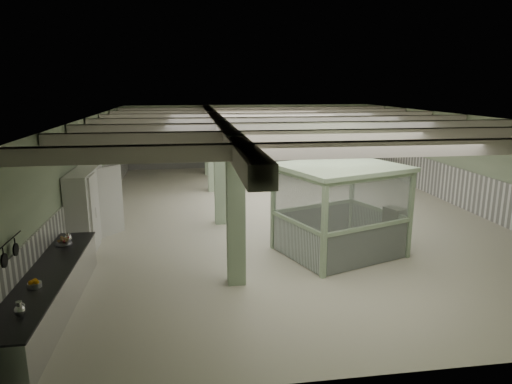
{
  "coord_description": "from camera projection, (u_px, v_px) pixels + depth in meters",
  "views": [
    {
      "loc": [
        -3.55,
        -16.29,
        4.68
      ],
      "look_at": [
        -1.42,
        -2.0,
        1.3
      ],
      "focal_mm": 32.0,
      "sensor_mm": 36.0,
      "label": 1
    }
  ],
  "objects": [
    {
      "name": "pendant_back",
      "position": [
        272.0,
        120.0,
        21.93
      ],
      "size": [
        0.44,
        0.44,
        0.22
      ],
      "primitive_type": "cone",
      "rotation": [
        3.14,
        0.0,
        0.0
      ],
      "color": "#354433",
      "rests_on": "ceiling"
    },
    {
      "name": "beam_c",
      "position": [
        304.0,
        127.0,
        14.07
      ],
      "size": [
        13.9,
        0.35,
        0.32
      ],
      "primitive_type": "cube",
      "color": "beige",
      "rests_on": "ceiling"
    },
    {
      "name": "wainscot_right",
      "position": [
        457.0,
        187.0,
        18.09
      ],
      "size": [
        0.05,
        19.9,
        1.5
      ],
      "primitive_type": "cube",
      "color": "white",
      "rests_on": "floor"
    },
    {
      "name": "column_a",
      "position": [
        236.0,
        211.0,
        10.71
      ],
      "size": [
        0.42,
        0.42,
        3.6
      ],
      "primitive_type": "cube",
      "color": "#9DB793",
      "rests_on": "floor"
    },
    {
      "name": "skillet_far",
      "position": [
        16.0,
        250.0,
        8.7
      ],
      "size": [
        0.03,
        0.25,
        0.25
      ],
      "primitive_type": "cylinder",
      "rotation": [
        0.0,
        1.57,
        0.0
      ],
      "color": "black",
      "rests_on": "hook_rail"
    },
    {
      "name": "column_c",
      "position": [
        212.0,
        152.0,
        20.34
      ],
      "size": [
        0.42,
        0.42,
        3.6
      ],
      "primitive_type": "cube",
      "color": "#9DB793",
      "rests_on": "floor"
    },
    {
      "name": "beam_d",
      "position": [
        287.0,
        121.0,
        16.48
      ],
      "size": [
        13.9,
        0.35,
        0.32
      ],
      "primitive_type": "cube",
      "color": "beige",
      "rests_on": "ceiling"
    },
    {
      "name": "column_d",
      "position": [
        208.0,
        141.0,
        24.2
      ],
      "size": [
        0.42,
        0.42,
        3.6
      ],
      "primitive_type": "cube",
      "color": "#9DB793",
      "rests_on": "floor"
    },
    {
      "name": "floor",
      "position": [
        285.0,
        212.0,
        17.26
      ],
      "size": [
        20.0,
        20.0,
        0.0
      ],
      "primitive_type": "plane",
      "color": "beige",
      "rests_on": "ground"
    },
    {
      "name": "beam_e",
      "position": [
        274.0,
        117.0,
        18.89
      ],
      "size": [
        13.9,
        0.35,
        0.32
      ],
      "primitive_type": "cube",
      "color": "beige",
      "rests_on": "ceiling"
    },
    {
      "name": "prep_counter",
      "position": [
        48.0,
        294.0,
        9.48
      ],
      "size": [
        0.94,
        5.42,
        0.91
      ],
      "color": "silver",
      "rests_on": "floor"
    },
    {
      "name": "beam_a",
      "position": [
        365.0,
        149.0,
        9.26
      ],
      "size": [
        13.9,
        0.35,
        0.32
      ],
      "primitive_type": "cube",
      "color": "beige",
      "rests_on": "ceiling"
    },
    {
      "name": "beam_b",
      "position": [
        328.0,
        136.0,
        11.67
      ],
      "size": [
        13.9,
        0.35,
        0.32
      ],
      "primitive_type": "cube",
      "color": "beige",
      "rests_on": "ceiling"
    },
    {
      "name": "girder",
      "position": [
        218.0,
        123.0,
        16.13
      ],
      "size": [
        0.45,
        19.9,
        0.4
      ],
      "primitive_type": "cube",
      "color": "beige",
      "rests_on": "ceiling"
    },
    {
      "name": "beam_f",
      "position": [
        264.0,
        113.0,
        21.3
      ],
      "size": [
        13.9,
        0.35,
        0.32
      ],
      "primitive_type": "cube",
      "color": "beige",
      "rests_on": "ceiling"
    },
    {
      "name": "wall_left",
      "position": [
        89.0,
        170.0,
        15.85
      ],
      "size": [
        0.02,
        20.0,
        3.6
      ],
      "primitive_type": "cube",
      "color": "#A2B590",
      "rests_on": "floor"
    },
    {
      "name": "beam_g",
      "position": [
        256.0,
        110.0,
        23.7
      ],
      "size": [
        13.9,
        0.35,
        0.32
      ],
      "primitive_type": "cube",
      "color": "beige",
      "rests_on": "ceiling"
    },
    {
      "name": "filing_cabinet",
      "position": [
        394.0,
        229.0,
        13.22
      ],
      "size": [
        0.59,
        0.69,
        1.26
      ],
      "primitive_type": "cube",
      "rotation": [
        0.0,
        0.0,
        0.38
      ],
      "color": "#545648",
      "rests_on": "floor"
    },
    {
      "name": "column_b",
      "position": [
        220.0,
        172.0,
        15.53
      ],
      "size": [
        0.42,
        0.42,
        3.6
      ],
      "primitive_type": "cube",
      "color": "#9DB793",
      "rests_on": "floor"
    },
    {
      "name": "skillet_near",
      "position": [
        4.0,
        261.0,
        8.15
      ],
      "size": [
        0.04,
        0.26,
        0.26
      ],
      "primitive_type": "cylinder",
      "rotation": [
        0.0,
        1.57,
        0.0
      ],
      "color": "black",
      "rests_on": "hook_rail"
    },
    {
      "name": "pitcher_near",
      "position": [
        20.0,
        309.0,
        7.62
      ],
      "size": [
        0.23,
        0.25,
        0.27
      ],
      "primitive_type": null,
      "rotation": [
        0.0,
        0.0,
        0.24
      ],
      "color": "silver",
      "rests_on": "prep_counter"
    },
    {
      "name": "hook_rail",
      "position": [
        9.0,
        241.0,
        8.53
      ],
      "size": [
        0.02,
        1.2,
        0.02
      ],
      "primitive_type": "cylinder",
      "rotation": [
        1.57,
        0.0,
        0.0
      ],
      "color": "black",
      "rests_on": "wall_left"
    },
    {
      "name": "ceiling",
      "position": [
        287.0,
        116.0,
        16.44
      ],
      "size": [
        14.0,
        20.0,
        0.02
      ],
      "primitive_type": "cube",
      "color": "silver",
      "rests_on": "wall_back"
    },
    {
      "name": "wainscot_left",
      "position": [
        92.0,
        200.0,
        16.09
      ],
      "size": [
        0.05,
        19.9,
        1.5
      ],
      "primitive_type": "cube",
      "color": "white",
      "rests_on": "floor"
    },
    {
      "name": "pendant_mid",
      "position": [
        297.0,
        130.0,
        17.12
      ],
      "size": [
        0.44,
        0.44,
        0.22
      ],
      "primitive_type": "cone",
      "rotation": [
        3.14,
        0.0,
        0.0
      ],
      "color": "#354433",
      "rests_on": "ceiling"
    },
    {
      "name": "wall_right",
      "position": [
        461.0,
        161.0,
        17.86
      ],
      "size": [
        0.02,
        20.0,
        3.6
      ],
      "primitive_type": "cube",
      "color": "#A2B590",
      "rests_on": "floor"
    },
    {
      "name": "pendant_front",
      "position": [
        346.0,
        150.0,
        11.82
      ],
      "size": [
        0.44,
        0.44,
        0.22
      ],
      "primitive_type": "cone",
      "rotation": [
        3.14,
        0.0,
        0.0
      ],
      "color": "#354433",
      "rests_on": "ceiling"
    },
    {
      "name": "wainscot_back",
      "position": [
        250.0,
        154.0,
        26.7
      ],
      "size": [
        13.9,
        0.05,
        1.5
      ],
      "primitive_type": "cube",
      "color": "white",
      "rests_on": "floor"
    },
    {
      "name": "wall_front",
      "position": [
        419.0,
        272.0,
        7.22
      ],
      "size": [
        14.0,
        0.02,
        3.6
      ],
      "primitive_type": "cube",
      "color": "#A2B590",
      "rests_on": "floor"
    },
    {
      "name": "pitcher_far",
      "position": [
        68.0,
        238.0,
        11.18
      ],
      "size": [
        0.22,
        0.24,
        0.27
      ],
      "primitive_type": null,
      "rotation": [
        0.0,
        0.0,
        0.17
      ],
      "color": "silver",
      "rests_on": "prep_counter"
    },
    {
      "name": "orange_bowl",
      "position": [
        35.0,
        285.0,
        8.73
      ],
      "size": [
        0.32,
        0.32,
        0.09
      ],
      "primitive_type": "cylinder",
      "rotation": [
        0.0,
        0.0,
        0.26
      ],
      "color": "#B2B2B7",
      "rests_on": "prep_counter"
    },
    {
      "name": "walkin_cooler",
      "position": [
        87.0,
        206.0,
        13.66
      ],
      "size": [
        1.12,
        2.53,
        2.32
      ],
      "color": "silver",
      "rests_on": "floor"
    },
    {
      "name": "wall_back",
      "position": [
        250.0,
        136.0,
        26.48
      ],
      "size": [
        14.0,
        0.02,
        3.6
      ],
      "primitive_type": "cube",
      "color": "#A2B590",
      "rests_on": "floor"
    },
    {
      "name": "guard_booth",
      "position": [
        341.0,
        194.0,
        12.71
      ],
      "size": [
        3.89,
        3.6,
        2.55
      ],
      "rotation": [
        0.0,
        0.0,
        0.35
      ],
      "color": "#A0BC96",
      "rests_on": "floor"
    },
    {
      "name": "veg_colander",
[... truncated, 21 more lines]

